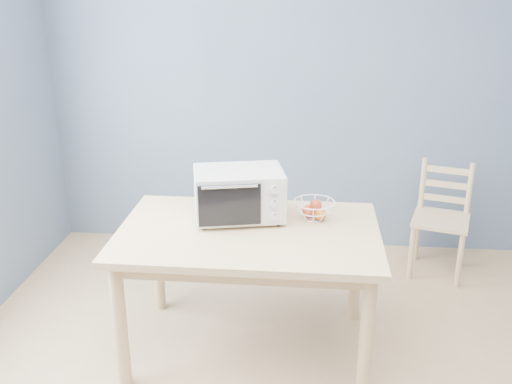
# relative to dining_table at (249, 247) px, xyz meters

# --- Properties ---
(room) EXTENTS (4.01, 4.51, 2.61)m
(room) POSITION_rel_dining_table_xyz_m (0.33, -0.80, 0.65)
(room) COLOR tan
(room) RESTS_ON ground
(dining_table) EXTENTS (1.40, 0.90, 0.75)m
(dining_table) POSITION_rel_dining_table_xyz_m (0.00, 0.00, 0.00)
(dining_table) COLOR tan
(dining_table) RESTS_ON ground
(toaster_oven) EXTENTS (0.54, 0.45, 0.29)m
(toaster_oven) POSITION_rel_dining_table_xyz_m (-0.09, 0.14, 0.25)
(toaster_oven) COLOR beige
(toaster_oven) RESTS_ON dining_table
(fruit_basket) EXTENTS (0.24, 0.24, 0.12)m
(fruit_basket) POSITION_rel_dining_table_xyz_m (0.35, 0.18, 0.16)
(fruit_basket) COLOR white
(fruit_basket) RESTS_ON dining_table
(dining_chair) EXTENTS (0.47, 0.47, 0.81)m
(dining_chair) POSITION_rel_dining_table_xyz_m (1.26, 1.06, -0.25)
(dining_chair) COLOR tan
(dining_chair) RESTS_ON ground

